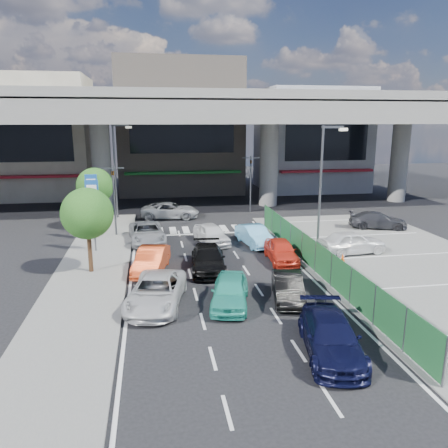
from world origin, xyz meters
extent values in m
plane|color=black|center=(0.00, 0.00, 0.00)|extent=(120.00, 120.00, 0.00)
cube|color=slate|center=(11.00, 2.00, 0.03)|extent=(12.00, 28.00, 0.06)
cube|color=slate|center=(-7.00, 4.00, 0.06)|extent=(4.00, 30.00, 0.12)
cylinder|color=slate|center=(-8.00, 22.00, 4.00)|extent=(1.80, 1.80, 8.00)
cylinder|color=slate|center=(8.00, 22.00, 4.00)|extent=(1.80, 1.80, 8.00)
cylinder|color=slate|center=(22.00, 22.00, 4.00)|extent=(1.80, 1.80, 8.00)
cube|color=slate|center=(0.00, 22.00, 9.00)|extent=(64.00, 14.00, 2.00)
cube|color=slate|center=(0.00, 15.20, 10.30)|extent=(64.00, 0.40, 0.90)
cube|color=slate|center=(0.00, 28.80, 10.30)|extent=(64.00, 0.40, 0.90)
cube|color=gray|center=(-16.00, 32.00, 6.50)|extent=(12.00, 10.00, 13.00)
cube|color=maroon|center=(-16.00, 26.90, 2.80)|extent=(10.80, 1.60, 0.25)
cube|color=black|center=(-16.00, 26.98, 7.15)|extent=(9.60, 0.10, 5.85)
cube|color=gray|center=(0.00, 33.00, 7.50)|extent=(14.00, 10.00, 15.00)
cube|color=#167126|center=(0.00, 27.90, 2.80)|extent=(12.60, 1.60, 0.25)
cube|color=black|center=(0.00, 27.98, 8.25)|extent=(11.20, 0.10, 6.75)
cube|color=gray|center=(16.00, 32.00, 6.00)|extent=(12.00, 10.00, 12.00)
cube|color=maroon|center=(16.00, 26.90, 2.80)|extent=(10.80, 1.60, 0.25)
cube|color=black|center=(16.00, 26.98, 6.60)|extent=(9.60, 0.10, 5.40)
cylinder|color=#595B60|center=(-6.20, 12.00, 2.60)|extent=(0.14, 0.14, 5.20)
cube|color=#595B60|center=(-6.20, 12.00, 5.00)|extent=(1.60, 0.08, 0.08)
imported|color=black|center=(-6.20, 12.00, 4.70)|extent=(0.26, 1.24, 0.50)
cylinder|color=#595B60|center=(5.50, 19.00, 2.60)|extent=(0.14, 0.14, 5.20)
cube|color=#595B60|center=(5.50, 19.00, 5.00)|extent=(1.60, 0.08, 0.08)
imported|color=black|center=(5.50, 19.00, 4.70)|extent=(0.26, 1.24, 0.50)
cylinder|color=#595B60|center=(7.00, 6.00, 4.00)|extent=(0.16, 0.16, 8.00)
cube|color=#595B60|center=(7.60, 6.00, 7.90)|extent=(1.40, 0.15, 0.15)
cube|color=silver|center=(8.30, 6.00, 7.75)|extent=(0.50, 0.22, 0.18)
cylinder|color=#595B60|center=(-6.50, 18.00, 4.00)|extent=(0.16, 0.16, 8.00)
cube|color=#595B60|center=(-5.90, 18.00, 7.90)|extent=(1.40, 0.15, 0.15)
cube|color=silver|center=(-5.20, 18.00, 7.75)|extent=(0.50, 0.22, 0.18)
cylinder|color=#595B60|center=(-7.20, 8.00, 1.10)|extent=(0.10, 0.10, 2.20)
cube|color=#154895|center=(-7.20, 8.00, 3.20)|extent=(0.80, 0.12, 3.00)
cube|color=white|center=(-7.20, 7.93, 3.20)|extent=(0.60, 0.02, 2.40)
cylinder|color=#595B60|center=(-7.60, 11.00, 1.10)|extent=(0.10, 0.10, 2.20)
cube|color=#154895|center=(-7.60, 11.00, 3.20)|extent=(0.80, 0.12, 3.00)
cube|color=white|center=(-7.60, 10.93, 3.20)|extent=(0.60, 0.02, 2.40)
cylinder|color=#382314|center=(-7.00, 4.00, 1.20)|extent=(0.24, 0.24, 2.40)
sphere|color=#144213|center=(-7.00, 4.00, 3.40)|extent=(2.80, 2.80, 2.80)
cylinder|color=#382314|center=(-7.80, 14.50, 1.20)|extent=(0.24, 0.24, 2.40)
sphere|color=#144213|center=(-7.80, 14.50, 3.40)|extent=(2.80, 2.80, 2.80)
imported|color=black|center=(2.66, -6.39, 0.68)|extent=(2.76, 4.97, 1.36)
imported|color=silver|center=(-3.49, -1.07, 0.69)|extent=(3.24, 5.32, 1.38)
imported|color=teal|center=(-0.16, -1.55, 0.69)|extent=(2.52, 4.32, 1.38)
imported|color=black|center=(2.63, -1.40, 0.62)|extent=(2.07, 3.97, 1.24)
imported|color=#D6471E|center=(-3.68, 3.64, 0.69)|extent=(2.30, 4.40, 1.38)
imported|color=black|center=(-0.51, 3.44, 0.67)|extent=(2.24, 4.73, 1.33)
imported|color=red|center=(4.03, 4.28, 0.66)|extent=(1.77, 3.98, 1.33)
imported|color=#929499|center=(-3.94, 9.87, 0.69)|extent=(2.77, 5.17, 1.38)
imported|color=silver|center=(0.42, 8.83, 0.69)|extent=(2.49, 4.31, 1.38)
imported|color=#5EACD9|center=(3.27, 8.03, 0.67)|extent=(2.08, 4.27, 1.35)
imported|color=#9C9FA3|center=(-1.99, 17.41, 0.69)|extent=(5.23, 2.91, 1.38)
imported|color=silver|center=(8.84, 4.93, 0.80)|extent=(4.48, 2.17, 1.47)
imported|color=#303035|center=(13.87, 10.89, 0.70)|extent=(4.72, 3.09, 1.27)
cone|color=#CC410B|center=(7.30, 2.83, 0.43)|extent=(0.46, 0.46, 0.74)
camera|label=1|loc=(-3.53, -19.92, 8.26)|focal=35.00mm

